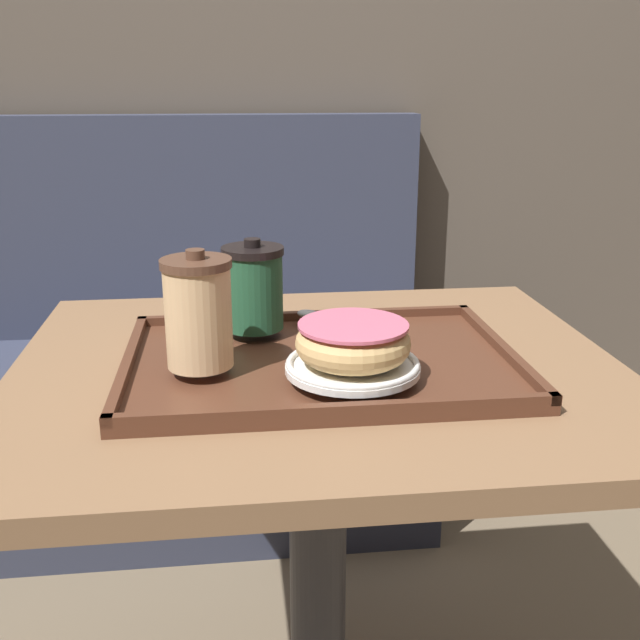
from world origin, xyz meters
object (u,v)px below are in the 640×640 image
coffee_cup_front (198,312)px  coffee_cup_rear (253,287)px  spoon (326,317)px  donut_chocolate_glazed (353,342)px

coffee_cup_front → coffee_cup_rear: (0.07, 0.13, -0.01)m
coffee_cup_rear → spoon: coffee_cup_rear is taller
spoon → coffee_cup_front: bearing=78.6°
donut_chocolate_glazed → coffee_cup_rear: bearing=121.7°
coffee_cup_rear → spoon: bearing=11.8°
donut_chocolate_glazed → coffee_cup_front: bearing=166.9°
donut_chocolate_glazed → spoon: size_ratio=0.99×
coffee_cup_rear → spoon: size_ratio=0.91×
coffee_cup_rear → donut_chocolate_glazed: coffee_cup_rear is taller
coffee_cup_front → spoon: coffee_cup_front is taller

